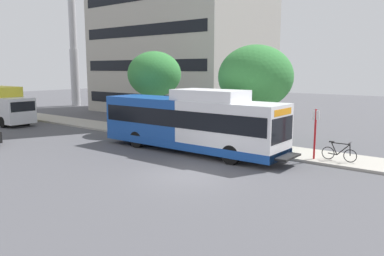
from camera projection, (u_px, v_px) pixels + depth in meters
The scene contains 9 objects.
ground_plane at pixel (82, 152), 22.11m from camera, with size 120.00×120.00×0.00m, color #4C4C51.
sidewalk_curb at pixel (184, 138), 26.33m from camera, with size 3.00×56.00×0.14m, color #A8A399.
transit_bus at pixel (190, 123), 22.00m from camera, with size 2.58×12.25×3.65m.
bus_stop_sign_pole at pixel (315, 130), 19.61m from camera, with size 0.10×0.36×2.60m.
bicycle_parked at pixel (339, 153), 19.35m from camera, with size 0.52×1.76×1.02m.
street_tree_near_stop at pixel (255, 77), 23.64m from camera, with size 4.66×4.66×6.13m.
street_tree_mid_block at pixel (154, 74), 28.46m from camera, with size 4.00×4.00×5.95m.
box_truck_background at pixel (2, 104), 33.10m from camera, with size 2.32×7.01×3.25m.
lattice_comm_tower at pixel (72, 23), 48.17m from camera, with size 1.10×1.10×31.57m.
Camera 1 is at (-13.07, -10.40, 4.79)m, focal length 35.59 mm.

